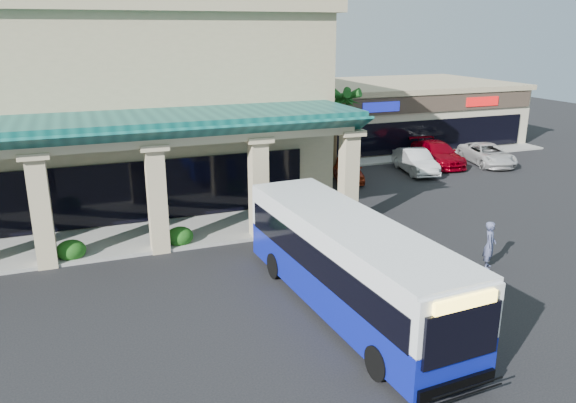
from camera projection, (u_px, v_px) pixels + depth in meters
name	position (u px, v px, depth m)	size (l,w,h in m)	color
ground	(265.00, 290.00, 20.69)	(110.00, 110.00, 0.00)	black
main_building	(30.00, 97.00, 30.54)	(30.80, 14.80, 11.35)	tan
arcade	(28.00, 190.00, 23.17)	(30.00, 6.20, 5.70)	#0C4946
strip_mall	(374.00, 112.00, 47.54)	(22.50, 12.50, 4.90)	#C1B89C
palm_0	(342.00, 136.00, 32.44)	(2.40, 2.40, 6.60)	#114112
palm_1	(335.00, 133.00, 35.58)	(2.40, 2.40, 5.80)	#114112
broadleaf_tree	(278.00, 130.00, 39.50)	(2.60, 2.60, 4.81)	#164A10
transit_bus	(348.00, 266.00, 18.76)	(2.70, 11.60, 3.24)	#0D19A1
pedestrian	(490.00, 245.00, 22.34)	(0.71, 0.47, 1.96)	#4D5378
car_silver	(347.00, 169.00, 35.49)	(1.70, 4.22, 1.44)	maroon
car_white	(416.00, 161.00, 37.36)	(1.64, 4.71, 1.55)	silver
car_red	(437.00, 154.00, 39.54)	(2.24, 5.50, 1.60)	maroon
car_gray	(487.00, 154.00, 39.68)	(2.41, 5.22, 1.45)	silver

